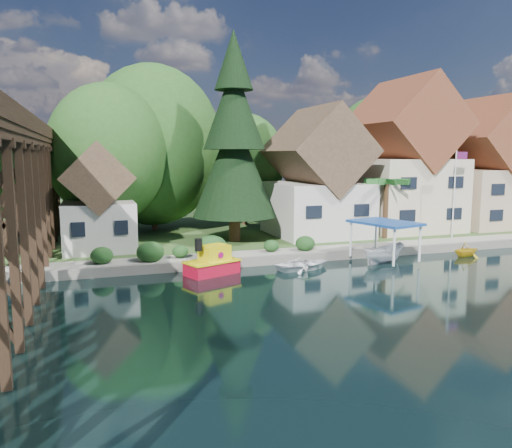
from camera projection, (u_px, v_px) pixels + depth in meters
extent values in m
plane|color=black|center=(325.00, 296.00, 26.29)|extent=(140.00, 140.00, 0.00)
cube|color=#304D1F|center=(195.00, 216.00, 58.20)|extent=(140.00, 52.00, 0.50)
cube|color=slate|center=(326.00, 256.00, 35.02)|extent=(60.00, 0.40, 0.62)
cube|color=gray|center=(342.00, 248.00, 36.84)|extent=(50.00, 2.60, 0.06)
cube|color=black|center=(4.00, 218.00, 26.74)|extent=(4.00, 0.36, 8.00)
cube|color=black|center=(12.00, 212.00, 29.74)|extent=(4.00, 0.36, 8.00)
cube|color=black|center=(19.00, 207.00, 32.75)|extent=(4.00, 0.36, 8.00)
cube|color=black|center=(25.00, 202.00, 35.76)|extent=(4.00, 0.36, 8.00)
cube|color=black|center=(30.00, 199.00, 38.76)|extent=(4.00, 0.36, 8.00)
cube|color=black|center=(34.00, 195.00, 41.77)|extent=(4.00, 0.36, 8.00)
cube|color=black|center=(38.00, 193.00, 44.78)|extent=(4.00, 0.36, 8.00)
cube|color=black|center=(34.00, 142.00, 26.36)|extent=(0.35, 44.00, 0.35)
cube|color=black|center=(38.00, 126.00, 26.32)|extent=(0.12, 44.00, 0.80)
cube|color=silver|center=(316.00, 209.00, 43.15)|extent=(7.50, 8.00, 4.50)
cube|color=#483126|center=(317.00, 151.00, 42.47)|extent=(7.64, 8.64, 7.64)
cube|color=black|center=(314.00, 212.00, 38.66)|extent=(1.35, 0.08, 1.00)
cube|color=black|center=(362.00, 210.00, 39.98)|extent=(1.35, 0.08, 1.00)
cube|color=beige|center=(402.00, 194.00, 46.30)|extent=(8.50, 8.50, 6.50)
cube|color=brown|center=(405.00, 125.00, 45.43)|extent=(8.65, 9.18, 8.65)
cube|color=black|center=(408.00, 195.00, 41.48)|extent=(1.53, 0.08, 1.00)
cube|color=black|center=(455.00, 193.00, 42.97)|extent=(1.53, 0.08, 1.00)
cube|color=tan|center=(484.00, 197.00, 48.72)|extent=(8.00, 8.00, 5.50)
cube|color=brown|center=(487.00, 139.00, 47.95)|extent=(8.15, 8.64, 8.15)
cube|color=black|center=(498.00, 199.00, 44.19)|extent=(1.44, 0.08, 1.00)
cube|color=silver|center=(99.00, 226.00, 36.16)|extent=(5.00, 5.00, 3.50)
cube|color=#483126|center=(97.00, 177.00, 35.67)|extent=(5.09, 5.40, 5.09)
cube|color=black|center=(78.00, 230.00, 33.31)|extent=(0.90, 0.08, 1.00)
cube|color=black|center=(121.00, 228.00, 34.19)|extent=(0.90, 0.08, 1.00)
cylinder|color=#382314|center=(111.00, 212.00, 40.63)|extent=(0.50, 0.50, 4.50)
ellipsoid|color=#244D1B|center=(108.00, 153.00, 39.98)|extent=(4.40, 4.40, 5.06)
cylinder|color=#382314|center=(154.00, 203.00, 45.61)|extent=(0.50, 0.50, 4.95)
ellipsoid|color=#244D1B|center=(153.00, 146.00, 44.89)|extent=(5.00, 5.00, 5.75)
cylinder|color=#382314|center=(245.00, 204.00, 49.44)|extent=(0.50, 0.50, 4.05)
ellipsoid|color=#244D1B|center=(245.00, 161.00, 48.85)|extent=(4.00, 4.00, 4.60)
cylinder|color=#382314|center=(377.00, 198.00, 54.11)|extent=(0.50, 0.50, 4.50)
ellipsoid|color=#244D1B|center=(378.00, 154.00, 53.46)|extent=(4.60, 4.60, 5.29)
cylinder|color=#382314|center=(463.00, 203.00, 52.93)|extent=(0.50, 0.50, 3.60)
ellipsoid|color=#244D1B|center=(465.00, 167.00, 52.40)|extent=(3.80, 3.80, 4.37)
ellipsoid|color=#163E17|center=(150.00, 250.00, 32.25)|extent=(1.98, 1.98, 1.53)
ellipsoid|color=#163E17|center=(180.00, 250.00, 33.19)|extent=(1.54, 1.54, 1.19)
ellipsoid|color=#163E17|center=(211.00, 246.00, 33.31)|extent=(2.20, 2.20, 1.70)
ellipsoid|color=#163E17|center=(102.00, 254.00, 31.51)|extent=(1.76, 1.76, 1.36)
ellipsoid|color=#163E17|center=(271.00, 244.00, 35.32)|extent=(1.54, 1.54, 1.19)
ellipsoid|color=#163E17|center=(305.00, 242.00, 35.81)|extent=(1.76, 1.76, 1.36)
cylinder|color=#382314|center=(235.00, 222.00, 39.90)|extent=(0.91, 0.91, 3.02)
cone|color=black|center=(234.00, 165.00, 39.28)|extent=(6.65, 6.65, 8.06)
cone|color=black|center=(234.00, 107.00, 38.66)|extent=(4.84, 4.84, 6.55)
cone|color=black|center=(234.00, 60.00, 38.17)|extent=(3.02, 3.02, 4.53)
cylinder|color=#382314|center=(386.00, 211.00, 41.27)|extent=(0.45, 0.45, 4.51)
ellipsoid|color=#17471B|center=(387.00, 181.00, 40.93)|extent=(4.67, 4.67, 1.03)
cylinder|color=white|center=(454.00, 195.00, 41.23)|extent=(0.10, 0.10, 7.23)
cube|color=#A10B16|center=(462.00, 156.00, 40.97)|extent=(1.03, 0.05, 0.62)
cube|color=#AC0B23|center=(212.00, 268.00, 31.02)|extent=(3.60, 2.77, 0.85)
cube|color=yellow|center=(212.00, 261.00, 30.96)|extent=(3.74, 2.90, 0.11)
cube|color=yellow|center=(214.00, 254.00, 31.03)|extent=(2.06, 1.82, 1.07)
cylinder|color=black|center=(199.00, 245.00, 30.19)|extent=(0.47, 0.47, 0.75)
cylinder|color=#940B54|center=(221.00, 255.00, 30.53)|extent=(0.39, 0.22, 0.38)
cylinder|color=#940B54|center=(208.00, 252.00, 31.53)|extent=(0.39, 0.22, 0.38)
cylinder|color=#940B54|center=(225.00, 252.00, 31.58)|extent=(0.22, 0.39, 0.38)
imported|color=white|center=(304.00, 263.00, 32.45)|extent=(4.21, 3.34, 0.78)
imported|color=silver|center=(384.00, 253.00, 34.25)|extent=(3.83, 2.24, 1.39)
cube|color=#164395|center=(385.00, 223.00, 33.96)|extent=(4.12, 5.11, 0.17)
cylinder|color=white|center=(420.00, 243.00, 33.20)|extent=(0.17, 0.17, 2.51)
cylinder|color=white|center=(376.00, 235.00, 36.43)|extent=(0.17, 0.17, 2.51)
cylinder|color=white|center=(394.00, 247.00, 31.83)|extent=(0.17, 0.17, 2.51)
cylinder|color=white|center=(351.00, 239.00, 35.06)|extent=(0.17, 0.17, 2.51)
imported|color=gold|center=(466.00, 248.00, 36.48)|extent=(2.41, 2.13, 1.18)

